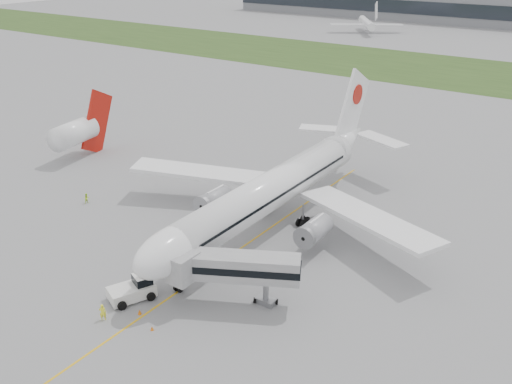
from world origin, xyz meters
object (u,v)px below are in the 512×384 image
Objects in this scene: pushback_tug at (135,288)px; ground_crew_near at (103,312)px; neighbor_aircraft at (77,132)px; jet_bridge at (232,267)px; airliner at (275,187)px.

pushback_tug reaches higher than ground_crew_near.
pushback_tug is 0.37× the size of neighbor_aircraft.
jet_bridge is (9.63, 5.06, 3.46)m from pushback_tug.
pushback_tug is at bearing -42.91° from neighbor_aircraft.
neighbor_aircraft reaches higher than pushback_tug.
jet_bridge is 14.08m from ground_crew_near.
airliner is 4.25× the size of jet_bridge.
ground_crew_near is at bearing -161.32° from jet_bridge.
pushback_tug is (-3.15, -23.47, -4.50)m from airliner.
airliner reaches higher than jet_bridge.
ground_crew_near is (-2.89, -28.26, -4.71)m from airliner.
airliner reaches higher than ground_crew_near.
jet_bridge reaches higher than ground_crew_near.
neighbor_aircraft is at bearing 176.80° from airliner.
pushback_tug is 11.42m from jet_bridge.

